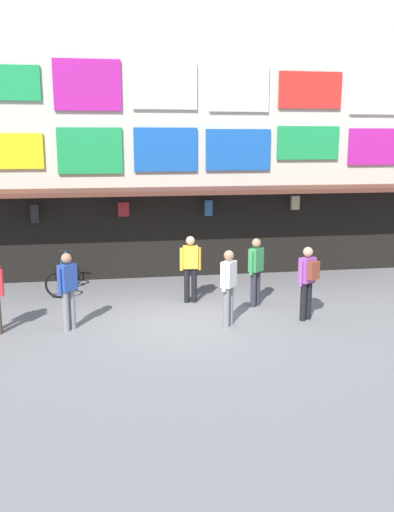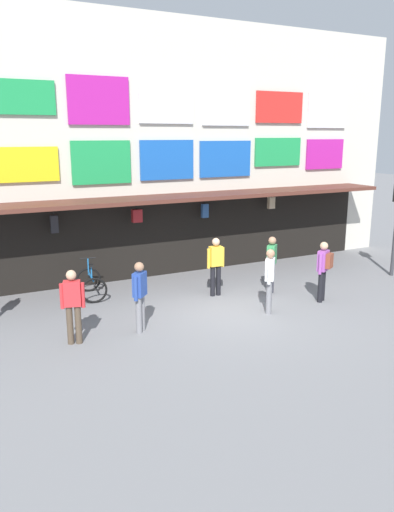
# 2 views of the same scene
# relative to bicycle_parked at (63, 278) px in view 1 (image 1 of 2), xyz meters

# --- Properties ---
(ground_plane) EXTENTS (80.00, 80.00, 0.00)m
(ground_plane) POSITION_rel_bicycle_parked_xyz_m (2.91, -2.74, -0.39)
(ground_plane) COLOR slate
(shopfront) EXTENTS (18.00, 2.60, 8.00)m
(shopfront) POSITION_rel_bicycle_parked_xyz_m (2.91, 1.83, 3.57)
(shopfront) COLOR beige
(shopfront) RESTS_ON ground
(bicycle_parked) EXTENTS (0.86, 1.24, 1.05)m
(bicycle_parked) POSITION_rel_bicycle_parked_xyz_m (0.00, 0.00, 0.00)
(bicycle_parked) COLOR black
(bicycle_parked) RESTS_ON ground
(pedestrian_in_purple) EXTENTS (0.42, 0.41, 1.68)m
(pedestrian_in_purple) POSITION_rel_bicycle_parked_xyz_m (4.73, -2.01, 0.55)
(pedestrian_in_purple) COLOR #2D2D38
(pedestrian_in_purple) RESTS_ON ground
(pedestrian_in_yellow) EXTENTS (0.53, 0.37, 1.68)m
(pedestrian_in_yellow) POSITION_rel_bicycle_parked_xyz_m (3.21, -1.43, 0.59)
(pedestrian_in_yellow) COLOR black
(pedestrian_in_yellow) RESTS_ON ground
(pedestrian_in_white) EXTENTS (0.41, 0.41, 1.68)m
(pedestrian_in_white) POSITION_rel_bicycle_parked_xyz_m (0.34, -3.03, 0.55)
(pedestrian_in_white) COLOR gray
(pedestrian_in_white) RESTS_ON ground
(pedestrian_in_black) EXTENTS (0.48, 0.46, 1.68)m
(pedestrian_in_black) POSITION_rel_bicycle_parked_xyz_m (5.58, -3.24, 0.59)
(pedestrian_in_black) COLOR black
(pedestrian_in_black) RESTS_ON ground
(pedestrian_in_red) EXTENTS (0.40, 0.43, 1.68)m
(pedestrian_in_red) POSITION_rel_bicycle_parked_xyz_m (3.76, -3.30, 0.55)
(pedestrian_in_red) COLOR gray
(pedestrian_in_red) RESTS_ON ground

